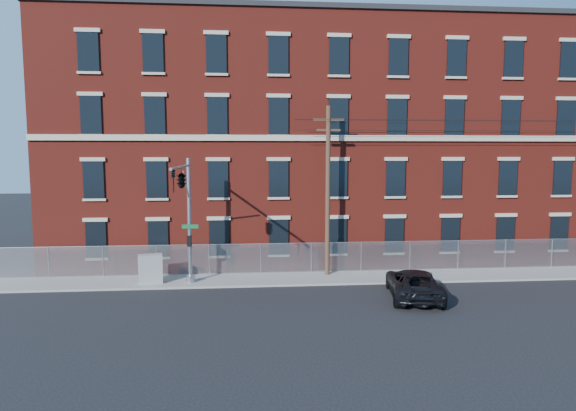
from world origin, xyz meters
The scene contains 8 objects.
ground centered at (0.00, 0.00, 0.00)m, with size 140.00×140.00×0.00m, color black.
sidewalk centered at (12.00, 5.00, 0.06)m, with size 65.00×3.00×0.12m, color gray.
mill_building centered at (12.00, 13.93, 8.15)m, with size 55.30×14.32×16.30m.
chain_link_fence centered at (12.00, 6.30, 1.06)m, with size 59.06×0.06×1.85m.
traffic_signal_mast centered at (-6.00, 2.18, 5.39)m, with size 0.90×6.75×7.00m.
utility_pole_near centered at (2.00, 5.60, 5.34)m, with size 1.80×0.28×10.00m.
pickup_truck centered at (5.70, 0.90, 0.73)m, with size 2.43×5.28×1.47m, color black.
utility_cabinet centered at (-8.20, 4.44, 0.94)m, with size 1.31×0.65×1.64m, color gray.
Camera 1 is at (-2.86, -23.15, 7.43)m, focal length 30.75 mm.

